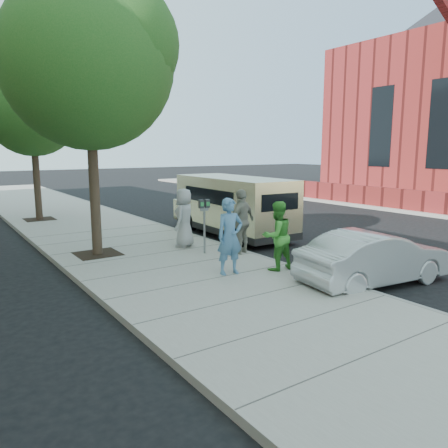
{
  "coord_description": "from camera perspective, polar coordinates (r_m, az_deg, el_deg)",
  "views": [
    {
      "loc": [
        -6.19,
        -9.73,
        3.12
      ],
      "look_at": [
        0.45,
        -0.03,
        1.1
      ],
      "focal_mm": 35.0,
      "sensor_mm": 36.0,
      "label": 1
    }
  ],
  "objects": [
    {
      "name": "van",
      "position": [
        15.89,
        1.04,
        2.54
      ],
      "size": [
        2.1,
        5.8,
        2.13
      ],
      "rotation": [
        0.0,
        0.0,
        -0.03
      ],
      "color": "beige",
      "rests_on": "ground"
    },
    {
      "name": "parking_meter",
      "position": [
        12.47,
        -2.59,
        1.25
      ],
      "size": [
        0.33,
        0.14,
        1.56
      ],
      "rotation": [
        0.0,
        0.0,
        -0.08
      ],
      "color": "gray",
      "rests_on": "sidewalk"
    },
    {
      "name": "person_gray_shirt",
      "position": [
        13.41,
        -5.2,
        0.81
      ],
      "size": [
        1.04,
        0.99,
        1.79
      ],
      "primitive_type": "imported",
      "rotation": [
        0.0,
        0.0,
        3.82
      ],
      "color": "#A4A5A7",
      "rests_on": "sidewalk"
    },
    {
      "name": "person_green_shirt",
      "position": [
        10.85,
        6.93,
        -1.55
      ],
      "size": [
        0.86,
        0.69,
        1.72
      ],
      "primitive_type": "imported",
      "rotation": [
        0.0,
        0.0,
        3.1
      ],
      "color": "green",
      "rests_on": "sidewalk"
    },
    {
      "name": "curb_face",
      "position": [
        12.73,
        3.64,
        -4.1
      ],
      "size": [
        0.12,
        60.0,
        0.16
      ],
      "primitive_type": "cube",
      "color": "gray",
      "rests_on": "ground"
    },
    {
      "name": "tree_near",
      "position": [
        12.98,
        -17.17,
        20.11
      ],
      "size": [
        4.62,
        4.6,
        7.53
      ],
      "color": "black",
      "rests_on": "sidewalk"
    },
    {
      "name": "sedan",
      "position": [
        10.75,
        19.05,
        -4.19
      ],
      "size": [
        3.95,
        1.77,
        1.26
      ],
      "primitive_type": "imported",
      "rotation": [
        0.0,
        0.0,
        1.45
      ],
      "color": "#B0B2B7",
      "rests_on": "ground"
    },
    {
      "name": "person_officer",
      "position": [
        10.4,
        0.77,
        -1.63
      ],
      "size": [
        0.72,
        0.52,
        1.84
      ],
      "primitive_type": "imported",
      "rotation": [
        0.0,
        0.0,
        -0.13
      ],
      "color": "teal",
      "rests_on": "sidewalk"
    },
    {
      "name": "ground",
      "position": [
        11.95,
        -1.84,
        -5.39
      ],
      "size": [
        120.0,
        120.0,
        0.0
      ],
      "primitive_type": "plane",
      "color": "black",
      "rests_on": "ground"
    },
    {
      "name": "sidewalk",
      "position": [
        11.44,
        -6.09,
        -5.74
      ],
      "size": [
        5.0,
        60.0,
        0.15
      ],
      "primitive_type": "cube",
      "color": "gray",
      "rests_on": "ground"
    },
    {
      "name": "person_striped_polo",
      "position": [
        12.52,
        2.34,
        0.35
      ],
      "size": [
        1.17,
        0.78,
        1.85
      ],
      "primitive_type": "imported",
      "rotation": [
        0.0,
        0.0,
        3.47
      ],
      "color": "gray",
      "rests_on": "sidewalk"
    },
    {
      "name": "tree_far",
      "position": [
        20.2,
        -23.73,
        13.97
      ],
      "size": [
        3.92,
        3.8,
        6.49
      ],
      "color": "black",
      "rests_on": "sidewalk"
    },
    {
      "name": "church_wall",
      "position": [
        23.05,
        24.74,
        2.71
      ],
      "size": [
        0.3,
        22.0,
        1.0
      ],
      "primitive_type": "cube",
      "color": "maroon",
      "rests_on": "far_sidewalk"
    }
  ]
}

